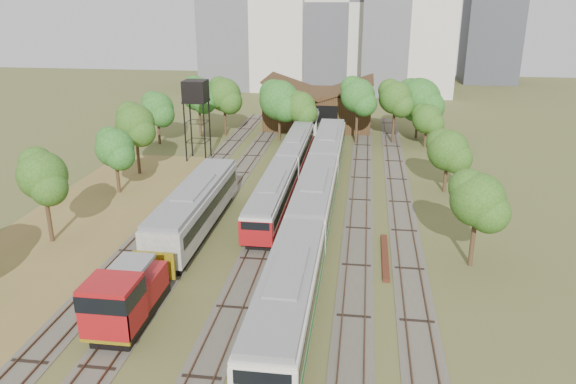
# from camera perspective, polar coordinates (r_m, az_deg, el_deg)

# --- Properties ---
(ground) EXTENTS (240.00, 240.00, 0.00)m
(ground) POSITION_cam_1_polar(r_m,az_deg,el_deg) (35.13, -3.61, -14.58)
(ground) COLOR #475123
(ground) RESTS_ON ground
(dry_grass_patch) EXTENTS (14.00, 60.00, 0.04)m
(dry_grass_patch) POSITION_cam_1_polar(r_m,az_deg,el_deg) (47.92, -23.35, -6.41)
(dry_grass_patch) COLOR brown
(dry_grass_patch) RESTS_ON ground
(tracks) EXTENTS (24.60, 80.00, 0.19)m
(tracks) POSITION_cam_1_polar(r_m,az_deg,el_deg) (57.35, 0.63, -0.49)
(tracks) COLOR #4C473D
(tracks) RESTS_ON ground
(railcar_red_set) EXTENTS (2.74, 34.58, 3.38)m
(railcar_red_set) POSITION_cam_1_polar(r_m,az_deg,el_deg) (60.27, -0.20, 2.26)
(railcar_red_set) COLOR black
(railcar_red_set) RESTS_ON ground
(railcar_green_set) EXTENTS (3.30, 52.08, 4.09)m
(railcar_green_set) POSITION_cam_1_polar(r_m,az_deg,el_deg) (50.31, 2.71, -0.87)
(railcar_green_set) COLOR black
(railcar_green_set) RESTS_ON ground
(railcar_rear) EXTENTS (3.08, 16.08, 3.81)m
(railcar_rear) POSITION_cam_1_polar(r_m,az_deg,el_deg) (86.60, 2.37, 7.75)
(railcar_rear) COLOR black
(railcar_rear) RESTS_ON ground
(shunter_locomotive) EXTENTS (3.07, 8.13, 4.02)m
(shunter_locomotive) POSITION_cam_1_polar(r_m,az_deg,el_deg) (36.50, -16.24, -10.36)
(shunter_locomotive) COLOR black
(shunter_locomotive) RESTS_ON ground
(old_grey_coach) EXTENTS (3.30, 18.00, 4.09)m
(old_grey_coach) POSITION_cam_1_polar(r_m,az_deg,el_deg) (49.03, -9.38, -1.59)
(old_grey_coach) COLOR black
(old_grey_coach) RESTS_ON ground
(water_tower) EXTENTS (2.84, 2.84, 9.84)m
(water_tower) POSITION_cam_1_polar(r_m,az_deg,el_deg) (69.74, -9.37, 9.88)
(water_tower) COLOR black
(water_tower) RESTS_ON ground
(rail_pile_far) EXTENTS (0.50, 8.07, 0.26)m
(rail_pile_far) POSITION_cam_1_polar(r_m,az_deg,el_deg) (45.06, 9.83, -6.49)
(rail_pile_far) COLOR #542618
(rail_pile_far) RESTS_ON ground
(maintenance_shed) EXTENTS (16.45, 11.55, 7.58)m
(maintenance_shed) POSITION_cam_1_polar(r_m,az_deg,el_deg) (88.33, 3.17, 8.56)
(maintenance_shed) COLOR #392315
(maintenance_shed) RESTS_ON ground
(tree_band_left) EXTENTS (7.30, 54.50, 8.07)m
(tree_band_left) POSITION_cam_1_polar(r_m,az_deg,el_deg) (54.98, -21.60, 2.69)
(tree_band_left) COLOR #382616
(tree_band_left) RESTS_ON ground
(tree_band_far) EXTENTS (36.54, 10.12, 8.96)m
(tree_band_far) POSITION_cam_1_polar(r_m,az_deg,el_deg) (79.39, 3.39, 9.44)
(tree_band_far) COLOR #382616
(tree_band_far) RESTS_ON ground
(tree_band_right) EXTENTS (4.46, 39.60, 7.38)m
(tree_band_right) POSITION_cam_1_polar(r_m,az_deg,el_deg) (59.97, 15.79, 4.18)
(tree_band_right) COLOR #382616
(tree_band_right) RESTS_ON ground
(tower_centre) EXTENTS (20.00, 18.00, 36.00)m
(tower_centre) POSITION_cam_1_polar(r_m,az_deg,el_deg) (128.53, 6.39, 18.67)
(tower_centre) COLOR beige
(tower_centre) RESTS_ON ground
(tower_far_right) EXTENTS (12.00, 12.00, 28.00)m
(tower_far_right) POSITION_cam_1_polar(r_m,az_deg,el_deg) (141.35, 20.08, 16.11)
(tower_far_right) COLOR #3C3D43
(tower_far_right) RESTS_ON ground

